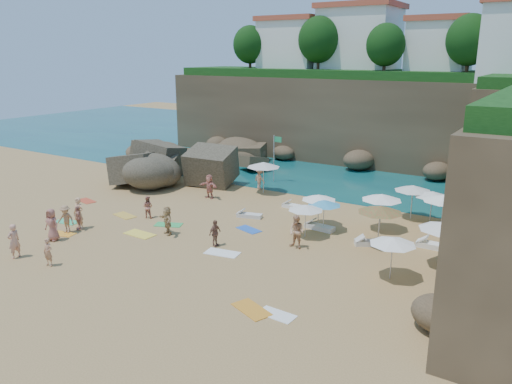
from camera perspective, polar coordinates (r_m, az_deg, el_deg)
The scene contains 49 objects.
ground at distance 30.31m, azimuth -6.26°, elevation -4.39°, with size 120.00×120.00×0.00m, color tan.
seawater at distance 56.12m, azimuth 13.14°, elevation 4.58°, with size 120.00×120.00×0.00m, color #0C4751.
cliff_back at distance 50.19m, azimuth 13.66°, elevation 7.92°, with size 44.00×8.00×8.00m, color brown.
rock_promontory at distance 48.98m, azimuth -4.76°, elevation 3.37°, with size 12.00×7.00×2.00m, color brown, non-canonical shape.
clifftop_buildings at distance 50.26m, azimuth 15.59°, elevation 16.09°, with size 28.48×9.48×7.00m.
clifftop_trees at distance 43.73m, azimuth 15.43°, elevation 16.29°, with size 35.60×23.82×4.40m.
marina_masts at distance 62.93m, azimuth -1.14°, elevation 8.90°, with size 3.10×0.10×6.00m.
rock_outcrop at distance 41.50m, azimuth -9.95°, elevation 0.96°, with size 8.26×6.19×3.30m, color brown, non-canonical shape.
flag_pole at distance 41.00m, azimuth 2.21°, elevation 4.55°, with size 0.76×0.12×3.88m.
parasol_0 at distance 37.66m, azimuth 0.86°, elevation 3.14°, with size 2.53×2.53×2.39m.
parasol_1 at distance 30.47m, azimuth 14.18°, elevation -0.57°, with size 2.39×2.39×2.26m.
parasol_2 at distance 33.22m, azimuth 17.51°, elevation 0.43°, with size 2.35×2.35×2.22m.
parasol_3 at distance 32.64m, azimuth 19.52°, elevation -0.22°, with size 2.21×2.21×2.09m.
parasol_4 at distance 26.04m, azimuth 20.77°, elevation -3.64°, with size 2.51×2.51×2.38m.
parasol_5 at distance 30.58m, azimuth 7.20°, elevation -0.60°, with size 2.12×2.12×2.01m.
parasol_6 at distance 27.88m, azimuth 14.00°, elevation -1.92°, with size 2.47×2.47×2.33m.
parasol_7 at distance 31.10m, azimuth 20.70°, elevation -0.65°, with size 2.47×2.47×2.34m.
parasol_8 at distance 24.11m, azimuth 15.37°, elevation -5.42°, with size 2.18×2.18×2.06m.
parasol_10 at distance 29.83m, azimuth 7.80°, elevation -1.21°, with size 2.03×2.03×1.92m.
parasol_11 at distance 28.74m, azimuth 5.71°, elevation -1.76°, with size 2.04×2.04×1.93m.
lounger_0 at distance 32.44m, azimuth -0.76°, elevation -2.70°, with size 1.65×0.55×0.26m, color silver.
lounger_1 at distance 30.48m, azimuth 7.27°, elevation -4.02°, with size 1.86×0.62×0.29m, color silver.
lounger_2 at distance 29.06m, azimuth 19.74°, elevation -5.83°, with size 1.93×0.64×0.30m, color white.
lounger_3 at distance 34.44m, azimuth 4.34°, elevation -1.66°, with size 1.63×0.54×0.25m, color white.
lounger_4 at distance 30.49m, azimuth 23.06°, elevation -5.17°, with size 1.94×0.65×0.30m, color white.
lounger_5 at distance 28.58m, azimuth 12.99°, elevation -5.67°, with size 1.77×0.59×0.28m, color silver.
towel_2 at distance 31.70m, azimuth -21.26°, elevation -4.47°, with size 1.51×0.75×0.03m, color #FFA228.
towel_3 at distance 33.80m, azimuth -20.80°, elevation -3.20°, with size 1.60×0.80×0.03m, color #37C17B.
towel_4 at distance 33.92m, azimuth -14.77°, elevation -2.61°, with size 1.67×0.84×0.03m, color gold.
towel_5 at distance 26.87m, azimuth -3.88°, elevation -6.97°, with size 1.85×0.92×0.03m, color white.
towel_7 at distance 38.07m, azimuth -18.81°, elevation -0.96°, with size 1.59×0.80×0.03m, color red.
towel_8 at distance 30.25m, azimuth -0.83°, elevation -4.30°, with size 1.59×0.79×0.03m, color blue.
towel_10 at distance 21.31m, azimuth -0.50°, elevation -13.27°, with size 1.81×0.91×0.03m, color orange.
towel_11 at distance 31.55m, azimuth -9.97°, elevation -3.70°, with size 1.68×0.84×0.03m, color green.
towel_12 at distance 30.29m, azimuth -13.15°, elevation -4.70°, with size 1.88×0.94×0.03m, color yellow.
towel_13 at distance 20.95m, azimuth 2.38°, elevation -13.83°, with size 1.56×0.78×0.03m, color white.
person_stand_0 at distance 32.00m, azimuth -19.61°, elevation -2.32°, with size 0.71×0.46×1.94m, color tan.
person_stand_1 at distance 32.96m, azimuth -12.28°, elevation -1.67°, with size 0.71×0.55×1.46m, color #C07460.
person_stand_2 at distance 39.08m, azimuth 0.44°, elevation 1.54°, with size 1.07×0.44×1.65m, color #E7A683.
person_stand_3 at distance 27.61m, azimuth -4.71°, elevation -4.71°, with size 0.88×0.37×1.51m, color #895944.
person_stand_4 at distance 26.62m, azimuth 21.46°, elevation -6.07°, with size 0.95×0.52×1.95m, color tan.
person_stand_5 at distance 36.68m, azimuth -5.36°, elevation 0.64°, with size 1.65×0.48×1.78m, color #CD7766.
person_stand_6 at distance 28.80m, azimuth -25.94°, elevation -5.06°, with size 0.67×0.44×1.84m, color tan.
person_lie_0 at distance 31.73m, azimuth -20.81°, elevation -4.00°, with size 1.08×1.66×0.44m, color #A57952.
person_lie_1 at distance 32.04m, azimuth -19.56°, elevation -3.78°, with size 0.85×1.45×0.35m, color tan.
person_lie_2 at distance 30.74m, azimuth -22.15°, elevation -4.72°, with size 0.90×1.85×0.49m, color #A76153.
person_lie_3 at distance 29.88m, azimuth -10.06°, elevation -4.38°, with size 1.55×1.67×0.45m, color tan.
person_lie_4 at distance 27.28m, azimuth -22.54°, elevation -7.48°, with size 0.52×1.42×0.34m, color tan.
person_lie_5 at distance 27.45m, azimuth 4.63°, elevation -5.74°, with size 0.89×1.83×0.69m, color tan.
Camera 1 is at (17.90, -22.19, 10.29)m, focal length 35.00 mm.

